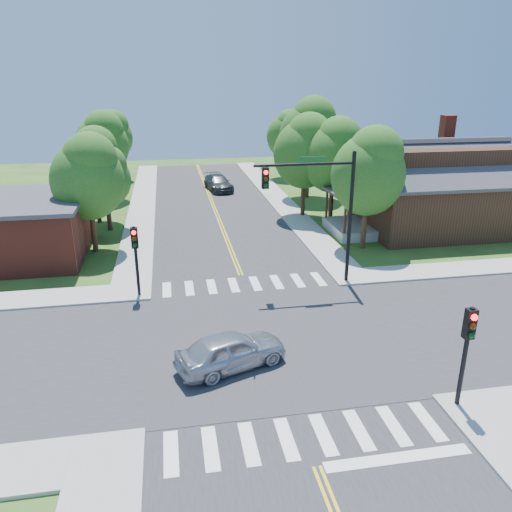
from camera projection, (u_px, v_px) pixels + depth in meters
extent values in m
plane|color=#314E18|center=(267.00, 341.00, 21.56)|extent=(100.00, 100.00, 0.00)
cube|color=#2D2D30|center=(267.00, 341.00, 21.55)|extent=(10.00, 90.00, 0.04)
cube|color=#2D2D30|center=(267.00, 340.00, 21.55)|extent=(90.00, 10.00, 0.04)
cube|color=#2D2D30|center=(267.00, 341.00, 21.56)|extent=(10.20, 10.20, 0.06)
cube|color=#9E9B93|center=(279.00, 199.00, 45.66)|extent=(2.20, 40.00, 0.14)
cube|color=#9E9B93|center=(143.00, 205.00, 43.64)|extent=(2.20, 40.00, 0.14)
cube|color=white|center=(167.00, 290.00, 26.58)|extent=(0.45, 2.00, 0.01)
cube|color=white|center=(189.00, 288.00, 26.78)|extent=(0.45, 2.00, 0.01)
cube|color=white|center=(212.00, 286.00, 26.98)|extent=(0.45, 2.00, 0.01)
cube|color=white|center=(234.00, 285.00, 27.18)|extent=(0.45, 2.00, 0.01)
cube|color=white|center=(255.00, 283.00, 27.38)|extent=(0.45, 2.00, 0.01)
cube|color=white|center=(277.00, 282.00, 27.57)|extent=(0.45, 2.00, 0.01)
cube|color=white|center=(298.00, 280.00, 27.77)|extent=(0.45, 2.00, 0.01)
cube|color=white|center=(318.00, 279.00, 27.97)|extent=(0.45, 2.00, 0.01)
cube|color=white|center=(171.00, 453.00, 15.12)|extent=(0.45, 2.00, 0.01)
cube|color=white|center=(210.00, 448.00, 15.31)|extent=(0.45, 2.00, 0.01)
cube|color=white|center=(249.00, 443.00, 15.51)|extent=(0.45, 2.00, 0.01)
cube|color=white|center=(286.00, 439.00, 15.71)|extent=(0.45, 2.00, 0.01)
cube|color=white|center=(323.00, 434.00, 15.91)|extent=(0.45, 2.00, 0.01)
cube|color=white|center=(359.00, 430.00, 16.11)|extent=(0.45, 2.00, 0.01)
cube|color=white|center=(394.00, 425.00, 16.31)|extent=(0.45, 2.00, 0.01)
cube|color=white|center=(428.00, 421.00, 16.50)|extent=(0.45, 2.00, 0.01)
cube|color=yellow|center=(210.00, 199.00, 45.80)|extent=(0.10, 37.50, 0.01)
cube|color=yellow|center=(212.00, 199.00, 45.83)|extent=(0.10, 37.50, 0.01)
cube|color=white|center=(398.00, 459.00, 14.94)|extent=(4.60, 0.45, 0.09)
cylinder|color=black|center=(350.00, 220.00, 26.43)|extent=(0.20, 0.20, 7.20)
cylinder|color=black|center=(304.00, 164.00, 24.97)|extent=(5.20, 0.14, 0.14)
cube|color=#19591E|center=(313.00, 159.00, 24.90)|extent=(1.40, 0.04, 0.30)
cube|color=black|center=(265.00, 178.00, 24.85)|extent=(0.34, 0.28, 1.05)
sphere|color=#FF0C0C|center=(266.00, 173.00, 24.59)|extent=(0.22, 0.22, 0.22)
sphere|color=#3F2605|center=(266.00, 179.00, 24.70)|extent=(0.22, 0.22, 0.22)
sphere|color=#05330F|center=(266.00, 185.00, 24.81)|extent=(0.22, 0.22, 0.22)
cylinder|color=black|center=(464.00, 359.00, 16.65)|extent=(0.16, 0.16, 3.80)
cube|color=black|center=(470.00, 324.00, 16.20)|extent=(0.34, 0.28, 1.05)
sphere|color=#FF0C0C|center=(474.00, 317.00, 15.93)|extent=(0.22, 0.22, 0.22)
sphere|color=#3F2605|center=(473.00, 326.00, 16.04)|extent=(0.22, 0.22, 0.22)
sphere|color=#05330F|center=(471.00, 335.00, 16.15)|extent=(0.22, 0.22, 0.22)
cylinder|color=black|center=(137.00, 263.00, 25.16)|extent=(0.16, 0.16, 3.80)
cube|color=black|center=(134.00, 238.00, 24.71)|extent=(0.34, 0.28, 1.05)
sphere|color=#FF0C0C|center=(134.00, 233.00, 24.44)|extent=(0.22, 0.22, 0.22)
sphere|color=#3F2605|center=(134.00, 239.00, 24.55)|extent=(0.22, 0.22, 0.22)
sphere|color=#05330F|center=(135.00, 245.00, 24.66)|extent=(0.22, 0.22, 0.22)
cube|color=black|center=(432.00, 203.00, 36.51)|extent=(10.00, 8.00, 4.00)
cube|color=#9E9B93|center=(349.00, 229.00, 36.04)|extent=(2.60, 4.50, 0.70)
cylinder|color=black|center=(345.00, 220.00, 33.58)|extent=(0.18, 0.18, 2.50)
cylinder|color=black|center=(327.00, 206.00, 37.28)|extent=(0.18, 0.18, 2.50)
cube|color=#38383D|center=(351.00, 193.00, 35.15)|extent=(2.80, 4.80, 0.18)
cube|color=maroon|center=(442.00, 172.00, 39.63)|extent=(0.90, 0.90, 7.11)
cube|color=maroon|center=(0.00, 231.00, 30.82)|extent=(10.00, 8.00, 3.50)
cylinder|color=#382314|center=(364.00, 226.00, 32.62)|extent=(0.34, 0.34, 2.97)
ellipsoid|color=#245C1B|center=(368.00, 175.00, 31.46)|extent=(4.70, 4.46, 5.17)
sphere|color=#245C1B|center=(375.00, 153.00, 30.85)|extent=(3.44, 3.44, 3.44)
cylinder|color=#382314|center=(331.00, 202.00, 38.74)|extent=(0.34, 0.34, 2.99)
ellipsoid|color=#245C1B|center=(333.00, 158.00, 37.58)|extent=(4.72, 4.49, 5.20)
sphere|color=#245C1B|center=(339.00, 139.00, 36.96)|extent=(3.46, 3.46, 3.46)
cylinder|color=#382314|center=(308.00, 179.00, 46.15)|extent=(0.34, 0.34, 3.41)
ellipsoid|color=#245C1B|center=(309.00, 137.00, 44.83)|extent=(5.39, 5.12, 5.92)
sphere|color=#245C1B|center=(314.00, 118.00, 44.14)|extent=(3.95, 3.95, 3.95)
cylinder|color=#382314|center=(286.00, 165.00, 55.23)|extent=(0.34, 0.34, 2.74)
ellipsoid|color=#245C1B|center=(286.00, 137.00, 54.17)|extent=(4.33, 4.11, 4.76)
sphere|color=#245C1B|center=(290.00, 124.00, 53.59)|extent=(3.17, 3.17, 3.17)
cylinder|color=#382314|center=(94.00, 230.00, 31.99)|extent=(0.34, 0.34, 2.85)
ellipsoid|color=#245C1B|center=(88.00, 181.00, 30.88)|extent=(4.50, 4.28, 4.95)
sphere|color=#245C1B|center=(90.00, 159.00, 30.29)|extent=(3.30, 3.30, 3.30)
cylinder|color=#382314|center=(98.00, 205.00, 38.31)|extent=(0.34, 0.34, 2.75)
ellipsoid|color=#245C1B|center=(93.00, 165.00, 37.24)|extent=(4.34, 4.13, 4.78)
sphere|color=#245C1B|center=(95.00, 147.00, 36.66)|extent=(3.19, 3.19, 3.19)
cylinder|color=#382314|center=(106.00, 183.00, 45.57)|extent=(0.34, 0.34, 2.98)
ellipsoid|color=#245C1B|center=(102.00, 146.00, 44.41)|extent=(4.70, 4.46, 5.17)
sphere|color=#245C1B|center=(104.00, 130.00, 43.79)|extent=(3.45, 3.45, 3.45)
cylinder|color=#382314|center=(115.00, 167.00, 53.97)|extent=(0.34, 0.34, 2.76)
ellipsoid|color=#245C1B|center=(112.00, 138.00, 52.89)|extent=(4.36, 4.14, 4.80)
sphere|color=#245C1B|center=(113.00, 125.00, 52.31)|extent=(3.20, 3.20, 3.20)
cylinder|color=#382314|center=(303.00, 198.00, 39.91)|extent=(0.34, 0.34, 3.06)
ellipsoid|color=#245C1B|center=(304.00, 154.00, 38.72)|extent=(4.83, 4.59, 5.32)
sphere|color=#245C1B|center=(309.00, 136.00, 38.08)|extent=(3.54, 3.54, 3.54)
cylinder|color=#382314|center=(109.00, 215.00, 36.57)|extent=(0.34, 0.34, 2.31)
ellipsoid|color=#245C1B|center=(105.00, 179.00, 35.67)|extent=(3.64, 3.46, 4.01)
sphere|color=#245C1B|center=(108.00, 165.00, 35.16)|extent=(2.67, 2.67, 2.67)
imported|color=#BBBDC3|center=(231.00, 351.00, 19.35)|extent=(4.55, 5.49, 1.49)
imported|color=#323638|center=(218.00, 183.00, 49.19)|extent=(3.69, 5.72, 1.47)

